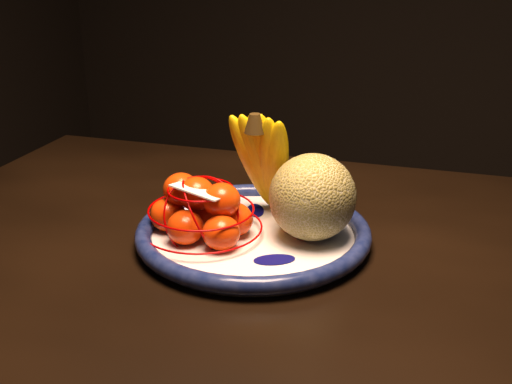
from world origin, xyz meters
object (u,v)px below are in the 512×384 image
(dining_table, at_px, (380,332))
(cantaloupe, at_px, (312,197))
(fruit_bowl, at_px, (253,234))
(mandarin_bag, at_px, (202,212))
(banana_bunch, at_px, (265,158))

(dining_table, xyz_separation_m, cantaloupe, (-0.11, 0.06, 0.15))
(fruit_bowl, bearing_deg, dining_table, -11.22)
(mandarin_bag, bearing_deg, banana_bunch, 60.41)
(banana_bunch, distance_m, mandarin_bag, 0.12)
(fruit_bowl, xyz_separation_m, banana_bunch, (-0.01, 0.07, 0.09))
(banana_bunch, xyz_separation_m, mandarin_bag, (-0.05, -0.10, -0.05))
(dining_table, bearing_deg, mandarin_bag, 173.44)
(cantaloupe, relative_size, banana_bunch, 0.68)
(banana_bunch, bearing_deg, mandarin_bag, -115.08)
(fruit_bowl, relative_size, cantaloupe, 2.76)
(banana_bunch, relative_size, mandarin_bag, 0.79)
(banana_bunch, height_order, mandarin_bag, banana_bunch)
(cantaloupe, relative_size, mandarin_bag, 0.53)
(banana_bunch, bearing_deg, cantaloupe, -24.66)
(cantaloupe, bearing_deg, mandarin_bag, -161.01)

